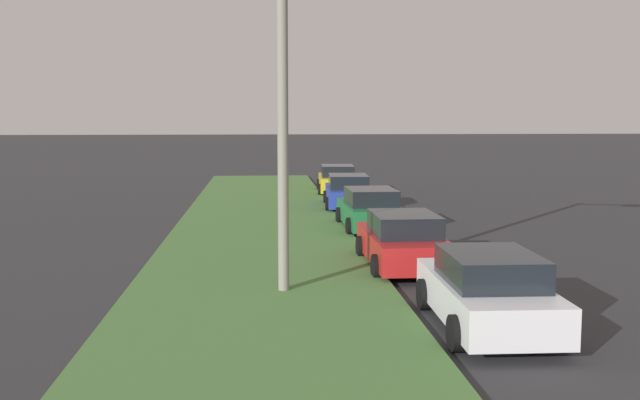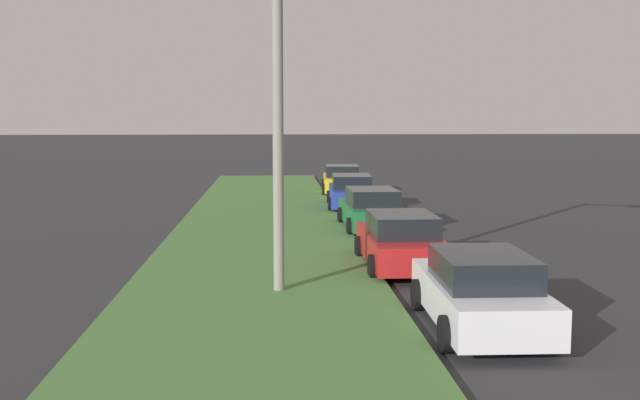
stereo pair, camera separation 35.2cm
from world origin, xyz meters
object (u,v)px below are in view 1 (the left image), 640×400
streetlight (299,96)px  parked_car_yellow (337,180)px  parked_car_green (370,210)px  parked_car_blue (348,192)px  parked_car_white (487,291)px  parked_car_red (403,241)px

streetlight → parked_car_yellow: bearing=-8.2°
parked_car_green → streetlight: size_ratio=0.58×
parked_car_blue → parked_car_yellow: same height
parked_car_blue → parked_car_yellow: 5.99m
streetlight → parked_car_green: bearing=-18.0°
parked_car_white → parked_car_yellow: size_ratio=0.99×
parked_car_green → parked_car_yellow: size_ratio=0.99×
parked_car_green → parked_car_blue: bearing=-0.4°
parked_car_yellow → parked_car_blue: bearing=-178.5°
parked_car_green → parked_car_yellow: 11.95m
parked_car_white → parked_car_green: size_ratio=1.00×
parked_car_red → parked_car_green: (6.39, -0.11, 0.00)m
parked_car_blue → streetlight: (-15.00, 2.87, 3.67)m
parked_car_blue → parked_car_yellow: size_ratio=1.00×
parked_car_white → parked_car_red: 5.49m
parked_car_white → parked_car_yellow: same height
parked_car_red → streetlight: bearing=132.8°
parked_car_red → parked_car_blue: 12.35m
parked_car_white → streetlight: (2.81, 3.35, 3.67)m
parked_car_red → parked_car_yellow: same height
parked_car_green → parked_car_red: bearing=177.9°
parked_car_green → parked_car_blue: size_ratio=0.99×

